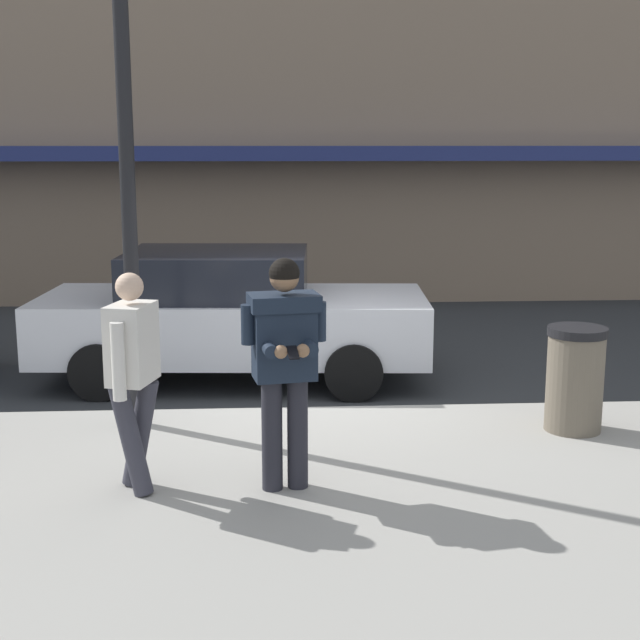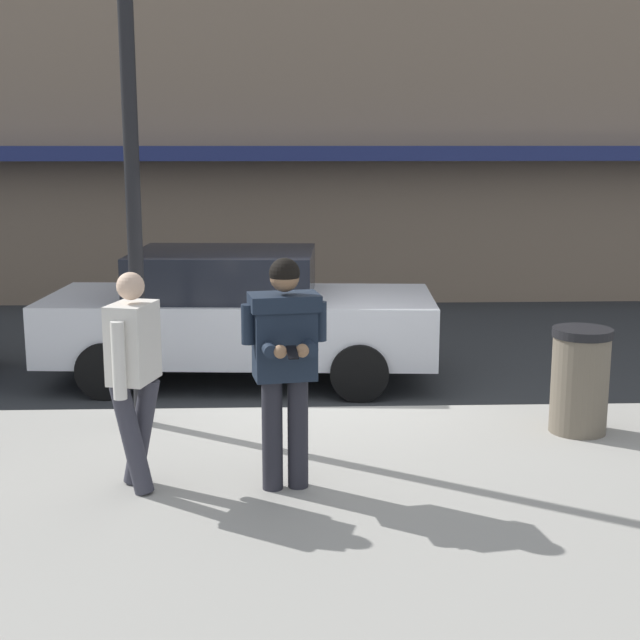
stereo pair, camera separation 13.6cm
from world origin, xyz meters
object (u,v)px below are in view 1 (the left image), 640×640
pedestrian_in_light_coat (133,368)px  man_texting_on_phone (284,349)px  trash_bin (575,379)px  parked_sedan_mid (230,314)px  street_lamp_post (124,101)px

pedestrian_in_light_coat → man_texting_on_phone: bearing=-2.3°
man_texting_on_phone → trash_bin: (2.71, 1.28, -0.62)m
parked_sedan_mid → trash_bin: (3.28, -2.51, -0.16)m
street_lamp_post → trash_bin: (4.09, -0.42, -2.51)m
parked_sedan_mid → man_texting_on_phone: bearing=-81.4°
street_lamp_post → trash_bin: street_lamp_post is taller
man_texting_on_phone → street_lamp_post: size_ratio=0.37×
parked_sedan_mid → trash_bin: size_ratio=4.70×
parked_sedan_mid → pedestrian_in_light_coat: (-0.57, -3.75, 0.32)m
pedestrian_in_light_coat → trash_bin: pedestrian_in_light_coat is taller
pedestrian_in_light_coat → street_lamp_post: street_lamp_post is taller
trash_bin → pedestrian_in_light_coat: bearing=-162.3°
man_texting_on_phone → pedestrian_in_light_coat: bearing=177.7°
man_texting_on_phone → trash_bin: size_ratio=1.84×
trash_bin → street_lamp_post: bearing=174.1°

